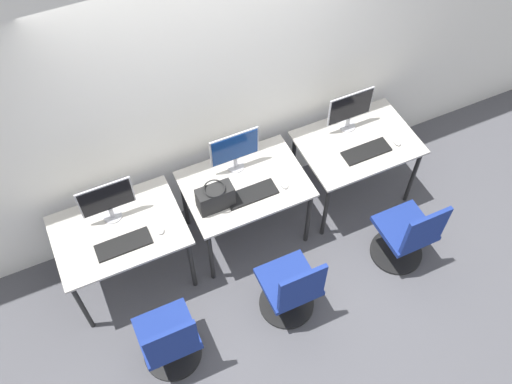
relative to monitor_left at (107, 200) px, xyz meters
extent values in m
plane|color=#4C4C51|center=(1.12, -0.52, -0.98)|extent=(20.00, 20.00, 0.00)
cube|color=silver|center=(1.12, 0.35, 0.42)|extent=(12.00, 0.05, 2.80)
cube|color=#BCB7AD|center=(0.00, -0.14, -0.24)|extent=(1.04, 0.75, 0.02)
cylinder|color=black|center=(-0.47, -0.47, -0.62)|extent=(0.04, 0.04, 0.73)
cylinder|color=black|center=(0.47, -0.47, -0.62)|extent=(0.04, 0.04, 0.73)
cylinder|color=black|center=(-0.47, 0.18, -0.62)|extent=(0.04, 0.04, 0.73)
cylinder|color=black|center=(0.47, 0.18, -0.62)|extent=(0.04, 0.04, 0.73)
cylinder|color=#B2B2B7|center=(0.00, 0.00, -0.22)|extent=(0.15, 0.15, 0.01)
cylinder|color=#B2B2B7|center=(0.00, 0.00, -0.16)|extent=(0.04, 0.04, 0.10)
cube|color=#B2B2B7|center=(0.00, 0.00, 0.03)|extent=(0.44, 0.01, 0.30)
cube|color=black|center=(0.00, -0.01, 0.03)|extent=(0.41, 0.01, 0.28)
cube|color=black|center=(0.00, -0.30, -0.22)|extent=(0.44, 0.16, 0.02)
ellipsoid|color=silver|center=(0.30, -0.29, -0.21)|extent=(0.06, 0.09, 0.03)
cylinder|color=black|center=(0.07, -0.99, -0.97)|extent=(0.48, 0.48, 0.03)
cylinder|color=black|center=(0.07, -0.99, -0.77)|extent=(0.04, 0.04, 0.37)
cube|color=navy|center=(0.07, -0.99, -0.56)|extent=(0.44, 0.44, 0.05)
cube|color=navy|center=(0.07, -1.19, -0.32)|extent=(0.40, 0.04, 0.44)
cube|color=#BCB7AD|center=(1.12, -0.14, -0.24)|extent=(1.04, 0.75, 0.02)
cylinder|color=black|center=(0.65, -0.47, -0.62)|extent=(0.04, 0.04, 0.73)
cylinder|color=black|center=(1.59, -0.47, -0.62)|extent=(0.04, 0.04, 0.73)
cylinder|color=black|center=(0.65, 0.18, -0.62)|extent=(0.04, 0.04, 0.73)
cylinder|color=black|center=(1.59, 0.18, -0.62)|extent=(0.04, 0.04, 0.73)
cylinder|color=#B2B2B7|center=(1.12, 0.05, -0.22)|extent=(0.15, 0.15, 0.01)
cylinder|color=#B2B2B7|center=(1.12, 0.05, -0.16)|extent=(0.04, 0.04, 0.10)
cube|color=#B2B2B7|center=(1.12, 0.06, 0.03)|extent=(0.44, 0.01, 0.30)
cube|color=navy|center=(1.12, 0.05, 0.03)|extent=(0.41, 0.01, 0.28)
cube|color=black|center=(1.12, -0.28, -0.22)|extent=(0.44, 0.16, 0.02)
ellipsoid|color=silver|center=(1.41, -0.31, -0.21)|extent=(0.06, 0.09, 0.03)
cylinder|color=black|center=(1.13, -0.98, -0.97)|extent=(0.48, 0.48, 0.03)
cylinder|color=black|center=(1.13, -0.98, -0.77)|extent=(0.04, 0.04, 0.37)
cube|color=navy|center=(1.13, -0.98, -0.56)|extent=(0.44, 0.44, 0.05)
cube|color=navy|center=(1.13, -1.18, -0.32)|extent=(0.40, 0.04, 0.44)
cube|color=#BCB7AD|center=(2.23, -0.14, -0.24)|extent=(1.04, 0.75, 0.02)
cylinder|color=black|center=(1.76, -0.47, -0.62)|extent=(0.04, 0.04, 0.73)
cylinder|color=black|center=(2.70, -0.47, -0.62)|extent=(0.04, 0.04, 0.73)
cylinder|color=black|center=(1.76, 0.18, -0.62)|extent=(0.04, 0.04, 0.73)
cylinder|color=black|center=(2.70, 0.18, -0.62)|extent=(0.04, 0.04, 0.73)
cylinder|color=#B2B2B7|center=(2.23, 0.06, -0.22)|extent=(0.15, 0.15, 0.01)
cylinder|color=#B2B2B7|center=(2.23, 0.06, -0.16)|extent=(0.04, 0.04, 0.10)
cube|color=#B2B2B7|center=(2.23, 0.06, 0.03)|extent=(0.44, 0.01, 0.30)
cube|color=black|center=(2.23, 0.05, 0.03)|extent=(0.41, 0.01, 0.28)
cube|color=black|center=(2.23, -0.28, -0.22)|extent=(0.44, 0.16, 0.02)
ellipsoid|color=silver|center=(2.54, -0.30, -0.21)|extent=(0.06, 0.09, 0.03)
cylinder|color=black|center=(2.28, -0.95, -0.97)|extent=(0.48, 0.48, 0.03)
cylinder|color=black|center=(2.28, -0.95, -0.77)|extent=(0.04, 0.04, 0.37)
cube|color=navy|center=(2.28, -0.95, -0.56)|extent=(0.44, 0.44, 0.05)
cube|color=navy|center=(2.28, -1.15, -0.32)|extent=(0.40, 0.04, 0.44)
cube|color=black|center=(0.80, -0.25, -0.12)|extent=(0.30, 0.14, 0.22)
torus|color=black|center=(0.80, -0.25, 0.01)|extent=(0.18, 0.18, 0.01)
camera|label=1|loc=(-0.02, -2.84, 3.63)|focal=40.00mm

